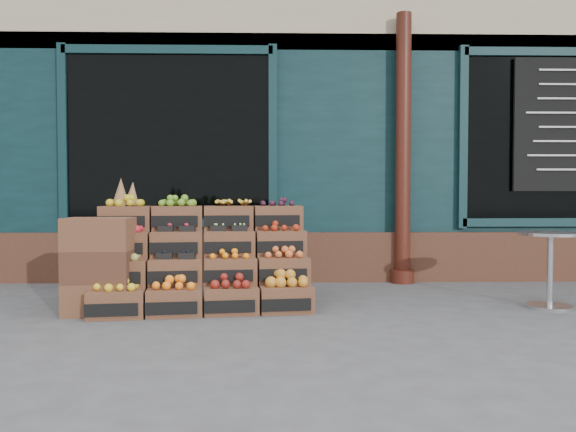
{
  "coord_description": "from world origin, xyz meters",
  "views": [
    {
      "loc": [
        -0.32,
        -4.61,
        1.04
      ],
      "look_at": [
        -0.2,
        0.7,
        0.85
      ],
      "focal_mm": 35.0,
      "sensor_mm": 36.0,
      "label": 1
    }
  ],
  "objects": [
    {
      "name": "shopkeeper",
      "position": [
        -1.86,
        2.96,
        1.01
      ],
      "size": [
        0.75,
        0.5,
        2.02
      ],
      "primitive_type": "imported",
      "rotation": [
        0.0,
        0.0,
        3.12
      ],
      "color": "#1A5D1F",
      "rests_on": "ground"
    },
    {
      "name": "bistro_table",
      "position": [
        2.22,
        0.5,
        0.44
      ],
      "size": [
        0.56,
        0.56,
        0.71
      ],
      "rotation": [
        0.0,
        0.0,
        0.39
      ],
      "color": "silver",
      "rests_on": "ground"
    },
    {
      "name": "spare_crates",
      "position": [
        -1.87,
        0.33,
        0.42
      ],
      "size": [
        0.57,
        0.4,
        0.85
      ],
      "rotation": [
        0.0,
        0.0,
        0.01
      ],
      "color": "brown",
      "rests_on": "ground"
    },
    {
      "name": "ground",
      "position": [
        0.0,
        0.0,
        0.0
      ],
      "size": [
        60.0,
        60.0,
        0.0
      ],
      "primitive_type": "plane",
      "color": "#4D4D50",
      "rests_on": "ground"
    },
    {
      "name": "shop_facade",
      "position": [
        0.0,
        5.11,
        2.4
      ],
      "size": [
        12.0,
        6.24,
        4.8
      ],
      "color": "#0C282B",
      "rests_on": "ground"
    },
    {
      "name": "crate_display",
      "position": [
        -1.01,
        0.68,
        0.37
      ],
      "size": [
        2.04,
        1.18,
        1.21
      ],
      "rotation": [
        0.0,
        0.0,
        0.13
      ],
      "color": "brown",
      "rests_on": "ground"
    }
  ]
}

